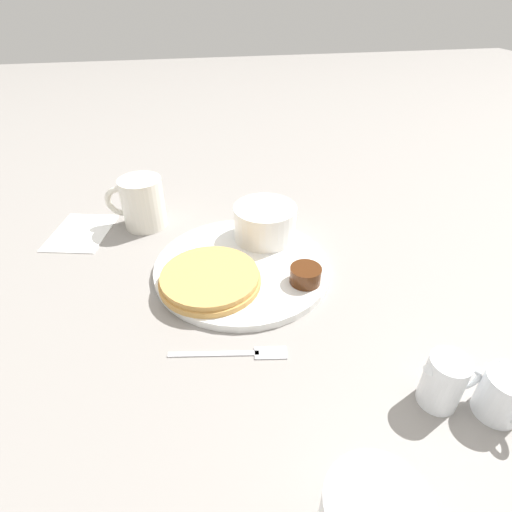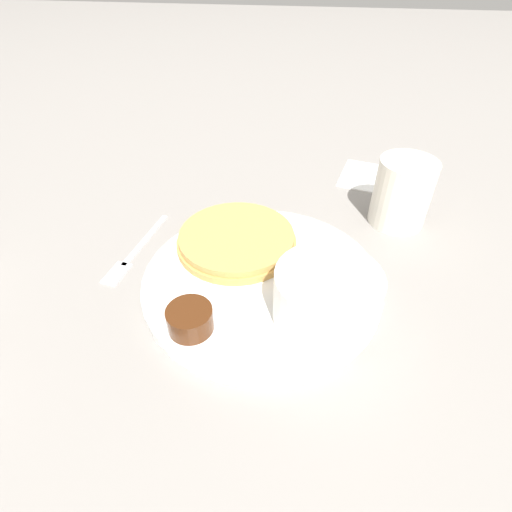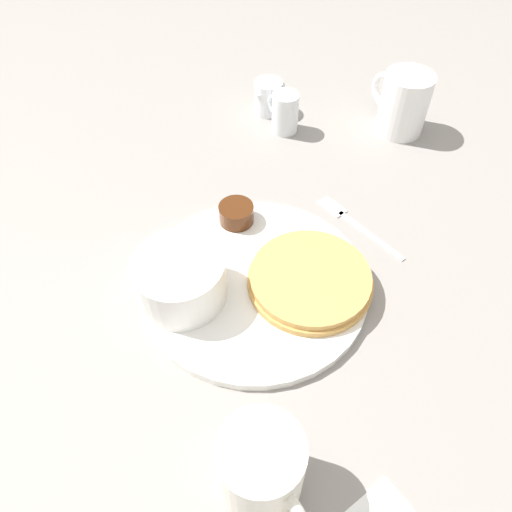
% 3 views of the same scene
% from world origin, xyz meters
% --- Properties ---
extents(ground_plane, '(4.00, 4.00, 0.00)m').
position_xyz_m(ground_plane, '(0.00, 0.00, 0.00)').
color(ground_plane, gray).
extents(plate, '(0.28, 0.28, 0.01)m').
position_xyz_m(plate, '(0.00, 0.00, 0.01)').
color(plate, white).
rests_on(plate, ground_plane).
extents(pancake_stack, '(0.15, 0.15, 0.02)m').
position_xyz_m(pancake_stack, '(-0.04, 0.05, 0.02)').
color(pancake_stack, tan).
rests_on(pancake_stack, plate).
extents(bowl, '(0.11, 0.11, 0.06)m').
position_xyz_m(bowl, '(0.07, -0.05, 0.04)').
color(bowl, white).
rests_on(bowl, plate).
extents(syrup_cup, '(0.05, 0.05, 0.03)m').
position_xyz_m(syrup_cup, '(-0.06, -0.09, 0.02)').
color(syrup_cup, '#47230F').
rests_on(syrup_cup, plate).
extents(butter_ramekin, '(0.05, 0.05, 0.04)m').
position_xyz_m(butter_ramekin, '(0.07, -0.07, 0.03)').
color(butter_ramekin, white).
rests_on(butter_ramekin, plate).
extents(coffee_mug, '(0.08, 0.11, 0.09)m').
position_xyz_m(coffee_mug, '(0.17, 0.16, 0.05)').
color(coffee_mug, silver).
rests_on(coffee_mug, ground_plane).
extents(creamer_pitcher_near, '(0.04, 0.07, 0.07)m').
position_xyz_m(creamer_pitcher_near, '(-0.28, -0.17, 0.03)').
color(creamer_pitcher_near, white).
rests_on(creamer_pitcher_near, ground_plane).
extents(creamer_pitcher_far, '(0.07, 0.05, 0.06)m').
position_xyz_m(creamer_pitcher_far, '(-0.31, -0.23, 0.03)').
color(creamer_pitcher_far, white).
rests_on(creamer_pitcher_far, ground_plane).
extents(fork, '(0.04, 0.15, 0.00)m').
position_xyz_m(fork, '(-0.17, 0.03, 0.00)').
color(fork, silver).
rests_on(fork, ground_plane).
extents(second_mug, '(0.08, 0.11, 0.10)m').
position_xyz_m(second_mug, '(-0.40, -0.03, 0.05)').
color(second_mug, white).
rests_on(second_mug, ground_plane).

